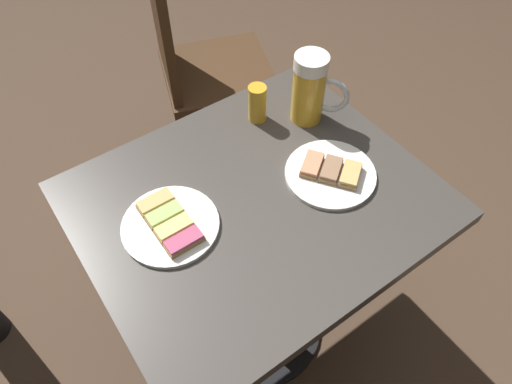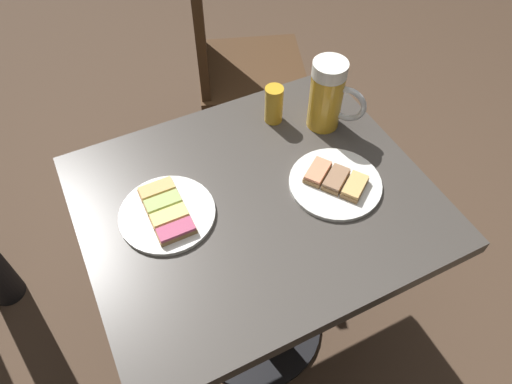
% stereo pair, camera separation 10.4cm
% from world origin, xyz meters
% --- Properties ---
extents(ground_plane, '(6.00, 6.00, 0.00)m').
position_xyz_m(ground_plane, '(0.00, 0.00, 0.00)').
color(ground_plane, '#4C3828').
extents(cafe_table, '(0.65, 0.77, 0.71)m').
position_xyz_m(cafe_table, '(0.00, 0.00, 0.55)').
color(cafe_table, black).
rests_on(cafe_table, ground_plane).
extents(plate_near, '(0.21, 0.21, 0.03)m').
position_xyz_m(plate_near, '(0.04, 0.20, 0.72)').
color(plate_near, white).
rests_on(plate_near, cafe_table).
extents(plate_far, '(0.21, 0.21, 0.03)m').
position_xyz_m(plate_far, '(-0.05, -0.18, 0.72)').
color(plate_far, white).
rests_on(plate_far, cafe_table).
extents(beer_mug, '(0.13, 0.11, 0.19)m').
position_xyz_m(beer_mug, '(0.14, -0.26, 0.80)').
color(beer_mug, gold).
rests_on(beer_mug, cafe_table).
extents(beer_glass_small, '(0.05, 0.05, 0.10)m').
position_xyz_m(beer_glass_small, '(0.21, -0.15, 0.76)').
color(beer_glass_small, gold).
rests_on(beer_glass_small, cafe_table).
extents(cafe_chair, '(0.49, 0.49, 0.94)m').
position_xyz_m(cafe_chair, '(0.72, -0.26, 0.54)').
color(cafe_chair, '#472D19').
rests_on(cafe_chair, ground_plane).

